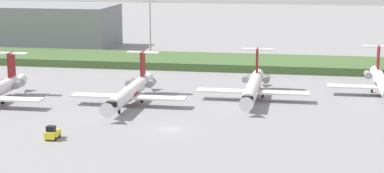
{
  "coord_description": "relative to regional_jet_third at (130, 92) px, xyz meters",
  "views": [
    {
      "loc": [
        21.94,
        -105.03,
        29.46
      ],
      "look_at": [
        0.0,
        21.98,
        3.0
      ],
      "focal_mm": 61.0,
      "sensor_mm": 36.0,
      "label": 1
    }
  ],
  "objects": [
    {
      "name": "antenna_mast",
      "position": [
        -9.81,
        58.46,
        7.64
      ],
      "size": [
        4.4,
        0.5,
        24.57
      ],
      "color": "#B2B2B7",
      "rests_on": "ground"
    },
    {
      "name": "grass_berm",
      "position": [
        11.59,
        47.68,
        -1.54
      ],
      "size": [
        320.0,
        20.0,
        1.99
      ],
      "primitive_type": "cube",
      "color": "#426033",
      "rests_on": "ground"
    },
    {
      "name": "distant_hangar",
      "position": [
        -56.72,
        73.26,
        4.11
      ],
      "size": [
        62.33,
        23.59,
        13.3
      ],
      "primitive_type": "cube",
      "color": "gray",
      "rests_on": "ground"
    },
    {
      "name": "regional_jet_third",
      "position": [
        0.0,
        0.0,
        0.0
      ],
      "size": [
        22.81,
        31.0,
        9.0
      ],
      "color": "white",
      "rests_on": "ground"
    },
    {
      "name": "ground_plane",
      "position": [
        11.59,
        12.88,
        -2.54
      ],
      "size": [
        500.0,
        500.0,
        0.0
      ],
      "primitive_type": "plane",
      "color": "gray"
    },
    {
      "name": "regional_jet_fourth",
      "position": [
        23.61,
        8.83,
        0.0
      ],
      "size": [
        22.81,
        31.0,
        9.0
      ],
      "color": "white",
      "rests_on": "ground"
    },
    {
      "name": "regional_jet_fifth",
      "position": [
        50.25,
        17.81,
        0.0
      ],
      "size": [
        22.81,
        31.0,
        9.0
      ],
      "color": "white",
      "rests_on": "ground"
    },
    {
      "name": "baggage_tug",
      "position": [
        -5.9,
        -26.19,
        -1.53
      ],
      "size": [
        1.72,
        3.2,
        2.3
      ],
      "color": "yellow",
      "rests_on": "ground"
    }
  ]
}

